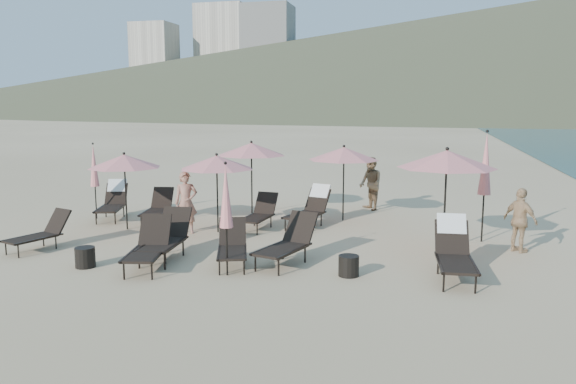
% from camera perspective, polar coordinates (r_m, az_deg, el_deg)
% --- Properties ---
extents(ground, '(800.00, 800.00, 0.00)m').
position_cam_1_polar(ground, '(12.04, -2.62, -7.77)').
color(ground, '#D6BA8C').
rests_on(ground, ground).
extents(volcanic_headland, '(690.00, 690.00, 55.00)m').
position_cam_1_polar(volcanic_headland, '(321.79, 26.80, 12.14)').
color(volcanic_headland, brown).
rests_on(volcanic_headland, ground).
extents(hotel_skyline, '(109.00, 82.00, 55.00)m').
position_cam_1_polar(hotel_skyline, '(299.15, -5.08, 12.92)').
color(hotel_skyline, beige).
rests_on(hotel_skyline, ground).
extents(lounger_0, '(1.05, 1.67, 0.90)m').
position_cam_1_polar(lounger_0, '(14.68, -23.88, -3.79)').
color(lounger_0, black).
rests_on(lounger_0, ground).
extents(lounger_1, '(1.05, 1.89, 1.03)m').
position_cam_1_polar(lounger_1, '(12.33, -13.98, -5.32)').
color(lounger_1, black).
rests_on(lounger_1, ground).
extents(lounger_2, '(0.84, 1.87, 1.05)m').
position_cam_1_polar(lounger_2, '(12.97, -12.25, -4.50)').
color(lounger_2, black).
rests_on(lounger_2, ground).
extents(lounger_3, '(1.08, 1.71, 0.92)m').
position_cam_1_polar(lounger_3, '(12.25, -5.68, -5.42)').
color(lounger_3, black).
rests_on(lounger_3, ground).
extents(lounger_4, '(1.17, 1.92, 1.04)m').
position_cam_1_polar(lounger_4, '(12.25, -0.04, -5.12)').
color(lounger_4, black).
rests_on(lounger_4, ground).
extents(lounger_5, '(0.83, 1.93, 1.17)m').
position_cam_1_polar(lounger_5, '(11.79, 16.53, -5.69)').
color(lounger_5, black).
rests_on(lounger_5, ground).
extents(lounger_6, '(1.14, 1.90, 1.12)m').
position_cam_1_polar(lounger_6, '(17.90, -17.36, -0.87)').
color(lounger_6, black).
rests_on(lounger_6, ground).
extents(lounger_7, '(0.91, 1.73, 0.95)m').
position_cam_1_polar(lounger_7, '(16.98, -13.10, -1.52)').
color(lounger_7, black).
rests_on(lounger_7, ground).
extents(lounger_8, '(0.77, 1.68, 0.94)m').
position_cam_1_polar(lounger_8, '(15.68, -2.95, -2.17)').
color(lounger_8, black).
rests_on(lounger_8, ground).
extents(lounger_9, '(1.14, 1.91, 1.13)m').
position_cam_1_polar(lounger_9, '(16.02, 2.27, -1.56)').
color(lounger_9, black).
rests_on(lounger_9, ground).
extents(umbrella_open_0, '(2.00, 2.00, 2.16)m').
position_cam_1_polar(umbrella_open_0, '(16.02, -16.30, 3.02)').
color(umbrella_open_0, black).
rests_on(umbrella_open_0, ground).
extents(umbrella_open_1, '(2.01, 2.01, 2.16)m').
position_cam_1_polar(umbrella_open_1, '(15.14, -7.26, 3.01)').
color(umbrella_open_1, black).
rests_on(umbrella_open_1, ground).
extents(umbrella_open_2, '(2.30, 2.30, 2.48)m').
position_cam_1_polar(umbrella_open_2, '(13.56, 15.84, 3.22)').
color(umbrella_open_2, black).
rests_on(umbrella_open_2, ground).
extents(umbrella_open_3, '(2.16, 2.16, 2.33)m').
position_cam_1_polar(umbrella_open_3, '(17.57, -3.74, 4.36)').
color(umbrella_open_3, black).
rests_on(umbrella_open_3, ground).
extents(umbrella_open_4, '(2.11, 2.11, 2.27)m').
position_cam_1_polar(umbrella_open_4, '(16.65, 5.70, 3.90)').
color(umbrella_open_4, black).
rests_on(umbrella_open_4, ground).
extents(umbrella_closed_0, '(0.27, 0.27, 2.33)m').
position_cam_1_polar(umbrella_closed_0, '(11.27, -6.32, -0.49)').
color(umbrella_closed_0, black).
rests_on(umbrella_closed_0, ground).
extents(umbrella_closed_1, '(0.33, 0.33, 2.83)m').
position_cam_1_polar(umbrella_closed_1, '(14.79, 19.43, 2.65)').
color(umbrella_closed_1, black).
rests_on(umbrella_closed_1, ground).
extents(umbrella_closed_2, '(0.27, 0.27, 2.32)m').
position_cam_1_polar(umbrella_closed_2, '(17.86, -19.11, 2.52)').
color(umbrella_closed_2, black).
rests_on(umbrella_closed_2, ground).
extents(side_table_0, '(0.43, 0.43, 0.43)m').
position_cam_1_polar(side_table_0, '(12.83, -19.91, -6.25)').
color(side_table_0, black).
rests_on(side_table_0, ground).
extents(side_table_1, '(0.42, 0.42, 0.42)m').
position_cam_1_polar(side_table_1, '(11.54, 6.18, -7.46)').
color(side_table_1, black).
rests_on(side_table_1, ground).
extents(beachgoer_a, '(0.73, 0.64, 1.67)m').
position_cam_1_polar(beachgoer_a, '(15.30, -10.32, -1.07)').
color(beachgoer_a, '#9F6A56').
rests_on(beachgoer_a, ground).
extents(beachgoer_b, '(1.01, 1.07, 1.75)m').
position_cam_1_polar(beachgoer_b, '(18.56, 8.38, 0.85)').
color(beachgoer_b, '#8C6A48').
rests_on(beachgoer_b, ground).
extents(beachgoer_c, '(0.89, 0.90, 1.53)m').
position_cam_1_polar(beachgoer_c, '(14.23, 22.54, -2.67)').
color(beachgoer_c, tan).
rests_on(beachgoer_c, ground).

